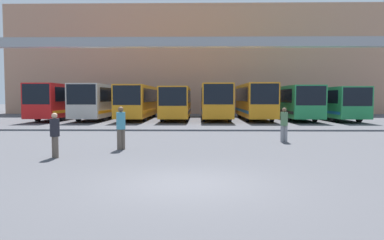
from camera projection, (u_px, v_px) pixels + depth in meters
name	position (u px, v px, depth m)	size (l,w,h in m)	color
ground_plane	(187.00, 184.00, 9.18)	(200.00, 200.00, 0.00)	#47474C
building_backdrop	(197.00, 63.00, 52.76)	(48.80, 12.00, 13.81)	tan
overhead_gantry	(195.00, 50.00, 27.46)	(34.35, 0.80, 6.49)	gray
bus_slot_0	(63.00, 99.00, 36.14)	(2.45, 12.24, 3.30)	red
bus_slot_1	(101.00, 100.00, 36.15)	(2.61, 12.41, 3.27)	beige
bus_slot_2	(139.00, 100.00, 35.83)	(2.48, 11.90, 3.18)	orange
bus_slot_3	(176.00, 101.00, 34.86)	(2.48, 10.08, 3.04)	orange
bus_slot_4	(215.00, 100.00, 35.75)	(2.60, 12.02, 3.29)	orange
bus_slot_5	(254.00, 99.00, 35.30)	(2.49, 11.26, 3.31)	orange
bus_slot_6	(292.00, 101.00, 35.59)	(2.62, 11.96, 3.12)	#268C4C
bus_slot_7	(334.00, 101.00, 34.67)	(2.56, 10.24, 3.00)	#268C4C
pedestrian_near_right	(121.00, 127.00, 15.19)	(0.36, 0.36, 1.75)	brown
pedestrian_far_center	(55.00, 134.00, 13.14)	(0.33, 0.33, 1.58)	brown
pedestrian_near_left	(284.00, 124.00, 17.81)	(0.34, 0.34, 1.63)	gray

